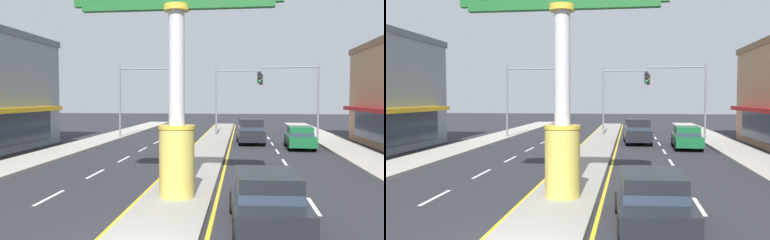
% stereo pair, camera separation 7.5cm
% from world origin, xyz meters
% --- Properties ---
extents(median_strip, '(2.30, 52.00, 0.14)m').
position_xyz_m(median_strip, '(0.00, 18.00, 0.07)').
color(median_strip, gray).
rests_on(median_strip, ground).
extents(sidewalk_left, '(2.64, 60.00, 0.18)m').
position_xyz_m(sidewalk_left, '(-9.07, 16.00, 0.09)').
color(sidewalk_left, '#ADA89E').
rests_on(sidewalk_left, ground).
extents(sidewalk_right, '(2.64, 60.00, 0.18)m').
position_xyz_m(sidewalk_right, '(9.07, 16.00, 0.09)').
color(sidewalk_right, '#ADA89E').
rests_on(sidewalk_right, ground).
extents(lane_markings, '(9.04, 52.00, 0.01)m').
position_xyz_m(lane_markings, '(-0.00, 16.65, 0.00)').
color(lane_markings, silver).
rests_on(lane_markings, ground).
extents(district_sign, '(6.93, 1.24, 7.67)m').
position_xyz_m(district_sign, '(-0.00, 4.95, 4.00)').
color(district_sign, gold).
rests_on(district_sign, median_strip).
extents(traffic_light_left_side, '(4.86, 0.46, 6.20)m').
position_xyz_m(traffic_light_left_side, '(-6.39, 24.77, 4.25)').
color(traffic_light_left_side, slate).
rests_on(traffic_light_left_side, ground).
extents(traffic_light_right_side, '(4.86, 0.46, 6.20)m').
position_xyz_m(traffic_light_right_side, '(6.39, 24.41, 4.25)').
color(traffic_light_right_side, slate).
rests_on(traffic_light_right_side, ground).
extents(traffic_light_median_far, '(4.20, 0.46, 6.20)m').
position_xyz_m(traffic_light_median_far, '(1.36, 27.89, 4.19)').
color(traffic_light_median_far, slate).
rests_on(traffic_light_median_far, ground).
extents(sedan_near_right_lane, '(2.02, 4.39, 1.53)m').
position_xyz_m(sedan_near_right_lane, '(2.80, 2.38, 0.79)').
color(sedan_near_right_lane, black).
rests_on(sedan_near_right_lane, ground).
extents(sedan_far_right_lane, '(1.93, 4.35, 1.53)m').
position_xyz_m(sedan_far_right_lane, '(6.10, 19.72, 0.79)').
color(sedan_far_right_lane, '#14562D').
rests_on(sedan_far_right_lane, ground).
extents(suv_near_left_lane, '(2.17, 4.70, 1.90)m').
position_xyz_m(suv_near_left_lane, '(2.80, 22.36, 0.98)').
color(suv_near_left_lane, black).
rests_on(suv_near_left_lane, ground).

